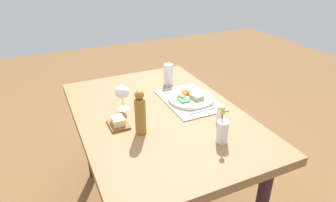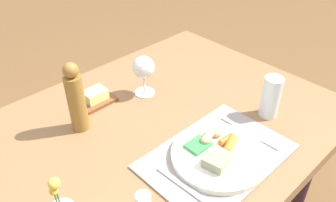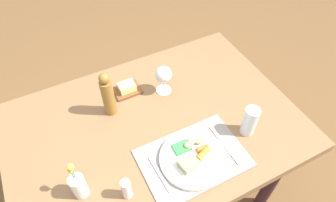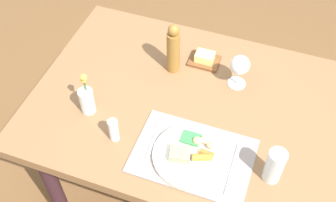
{
  "view_description": "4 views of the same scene",
  "coord_description": "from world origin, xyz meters",
  "px_view_note": "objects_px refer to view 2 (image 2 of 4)",
  "views": [
    {
      "loc": [
        -1.36,
        0.57,
        1.6
      ],
      "look_at": [
        -0.09,
        -0.01,
        0.88
      ],
      "focal_mm": 31.59,
      "sensor_mm": 36.0,
      "label": 1
    },
    {
      "loc": [
        -0.54,
        -0.66,
        1.49
      ],
      "look_at": [
        0.07,
        -0.02,
        0.86
      ],
      "focal_mm": 36.75,
      "sensor_mm": 36.0,
      "label": 2
    },
    {
      "loc": [
        -0.31,
        -0.74,
        1.86
      ],
      "look_at": [
        0.08,
        0.03,
        0.86
      ],
      "focal_mm": 31.68,
      "sensor_mm": 36.0,
      "label": 3
    },
    {
      "loc": [
        0.26,
        -1.03,
        2.06
      ],
      "look_at": [
        -0.1,
        -0.04,
        0.8
      ],
      "focal_mm": 44.44,
      "sensor_mm": 36.0,
      "label": 4
    }
  ],
  "objects_px": {
    "knife": "(249,132)",
    "pepper_mill": "(76,99)",
    "dining_table": "(149,151)",
    "butter_dish": "(95,98)",
    "water_tumbler": "(270,99)",
    "wine_glass": "(144,68)",
    "dinner_plate": "(218,154)",
    "fork": "(181,184)"
  },
  "relations": [
    {
      "from": "dining_table",
      "to": "pepper_mill",
      "type": "bearing_deg",
      "value": 131.57
    },
    {
      "from": "dining_table",
      "to": "butter_dish",
      "type": "bearing_deg",
      "value": 96.94
    },
    {
      "from": "dinner_plate",
      "to": "water_tumbler",
      "type": "xyz_separation_m",
      "value": [
        0.29,
        0.02,
        0.05
      ]
    },
    {
      "from": "fork",
      "to": "butter_dish",
      "type": "distance_m",
      "value": 0.49
    },
    {
      "from": "dining_table",
      "to": "pepper_mill",
      "type": "relative_size",
      "value": 5.45
    },
    {
      "from": "butter_dish",
      "to": "pepper_mill",
      "type": "relative_size",
      "value": 0.54
    },
    {
      "from": "dining_table",
      "to": "pepper_mill",
      "type": "height_order",
      "value": "pepper_mill"
    },
    {
      "from": "dining_table",
      "to": "fork",
      "type": "xyz_separation_m",
      "value": [
        -0.09,
        -0.23,
        0.1
      ]
    },
    {
      "from": "knife",
      "to": "wine_glass",
      "type": "distance_m",
      "value": 0.43
    },
    {
      "from": "butter_dish",
      "to": "dining_table",
      "type": "bearing_deg",
      "value": -83.06
    },
    {
      "from": "butter_dish",
      "to": "knife",
      "type": "bearing_deg",
      "value": -62.69
    },
    {
      "from": "dining_table",
      "to": "knife",
      "type": "bearing_deg",
      "value": -46.94
    },
    {
      "from": "butter_dish",
      "to": "wine_glass",
      "type": "bearing_deg",
      "value": -25.55
    },
    {
      "from": "dining_table",
      "to": "wine_glass",
      "type": "distance_m",
      "value": 0.3
    },
    {
      "from": "fork",
      "to": "wine_glass",
      "type": "distance_m",
      "value": 0.47
    },
    {
      "from": "wine_glass",
      "to": "pepper_mill",
      "type": "relative_size",
      "value": 0.63
    },
    {
      "from": "water_tumbler",
      "to": "pepper_mill",
      "type": "xyz_separation_m",
      "value": [
        -0.5,
        0.38,
        0.05
      ]
    },
    {
      "from": "dinner_plate",
      "to": "water_tumbler",
      "type": "relative_size",
      "value": 1.89
    },
    {
      "from": "dining_table",
      "to": "wine_glass",
      "type": "xyz_separation_m",
      "value": [
        0.13,
        0.17,
        0.2
      ]
    },
    {
      "from": "dining_table",
      "to": "pepper_mill",
      "type": "xyz_separation_m",
      "value": [
        -0.15,
        0.16,
        0.21
      ]
    },
    {
      "from": "pepper_mill",
      "to": "wine_glass",
      "type": "bearing_deg",
      "value": 1.59
    },
    {
      "from": "dinner_plate",
      "to": "wine_glass",
      "type": "bearing_deg",
      "value": 80.36
    },
    {
      "from": "fork",
      "to": "wine_glass",
      "type": "relative_size",
      "value": 1.13
    },
    {
      "from": "wine_glass",
      "to": "knife",
      "type": "bearing_deg",
      "value": -77.9
    },
    {
      "from": "butter_dish",
      "to": "pepper_mill",
      "type": "bearing_deg",
      "value": -143.23
    },
    {
      "from": "knife",
      "to": "water_tumbler",
      "type": "bearing_deg",
      "value": 6.54
    },
    {
      "from": "wine_glass",
      "to": "butter_dish",
      "type": "xyz_separation_m",
      "value": [
        -0.16,
        0.08,
        -0.09
      ]
    },
    {
      "from": "water_tumbler",
      "to": "fork",
      "type": "bearing_deg",
      "value": -178.05
    },
    {
      "from": "dining_table",
      "to": "knife",
      "type": "relative_size",
      "value": 6.1
    },
    {
      "from": "knife",
      "to": "butter_dish",
      "type": "bearing_deg",
      "value": 116.24
    },
    {
      "from": "butter_dish",
      "to": "water_tumbler",
      "type": "relative_size",
      "value": 0.88
    },
    {
      "from": "dinner_plate",
      "to": "butter_dish",
      "type": "xyz_separation_m",
      "value": [
        -0.09,
        0.49,
        0.0
      ]
    },
    {
      "from": "water_tumbler",
      "to": "pepper_mill",
      "type": "relative_size",
      "value": 0.61
    },
    {
      "from": "wine_glass",
      "to": "pepper_mill",
      "type": "height_order",
      "value": "pepper_mill"
    },
    {
      "from": "butter_dish",
      "to": "pepper_mill",
      "type": "xyz_separation_m",
      "value": [
        -0.12,
        -0.09,
        0.1
      ]
    },
    {
      "from": "fork",
      "to": "knife",
      "type": "bearing_deg",
      "value": -3.19
    },
    {
      "from": "water_tumbler",
      "to": "knife",
      "type": "bearing_deg",
      "value": -172.38
    },
    {
      "from": "knife",
      "to": "pepper_mill",
      "type": "height_order",
      "value": "pepper_mill"
    },
    {
      "from": "knife",
      "to": "pepper_mill",
      "type": "xyz_separation_m",
      "value": [
        -0.37,
        0.4,
        0.11
      ]
    },
    {
      "from": "dining_table",
      "to": "fork",
      "type": "relative_size",
      "value": 7.61
    },
    {
      "from": "pepper_mill",
      "to": "dinner_plate",
      "type": "bearing_deg",
      "value": -62.4
    },
    {
      "from": "knife",
      "to": "dinner_plate",
      "type": "bearing_deg",
      "value": 179.03
    }
  ]
}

